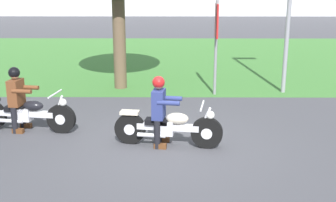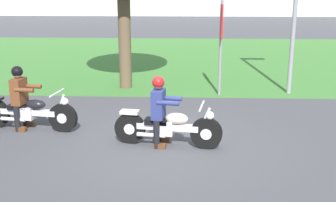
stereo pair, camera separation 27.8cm
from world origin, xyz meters
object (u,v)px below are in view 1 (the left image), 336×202
at_px(rider_lead, 160,106).
at_px(rider_follow, 17,94).
at_px(motorcycle_follow, 26,114).
at_px(sign_banner, 216,33).
at_px(motorcycle_lead, 168,127).

bearing_deg(rider_lead, rider_follow, 173.29).
height_order(motorcycle_follow, sign_banner, sign_banner).
bearing_deg(motorcycle_follow, rider_follow, 179.14).
bearing_deg(rider_follow, rider_lead, -6.71).
distance_m(rider_lead, motorcycle_follow, 3.01).
bearing_deg(sign_banner, motorcycle_follow, -144.70).
distance_m(rider_follow, sign_banner, 5.47).
bearing_deg(motorcycle_follow, sign_banner, 44.00).
bearing_deg(motorcycle_lead, rider_follow, 173.59).
bearing_deg(rider_follow, motorcycle_follow, -0.86).
height_order(motorcycle_lead, rider_lead, rider_lead).
xyz_separation_m(motorcycle_lead, rider_lead, (-0.17, 0.03, 0.43)).
distance_m(rider_lead, sign_banner, 4.22).
bearing_deg(rider_follow, sign_banner, 42.74).
height_order(rider_follow, sign_banner, sign_banner).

